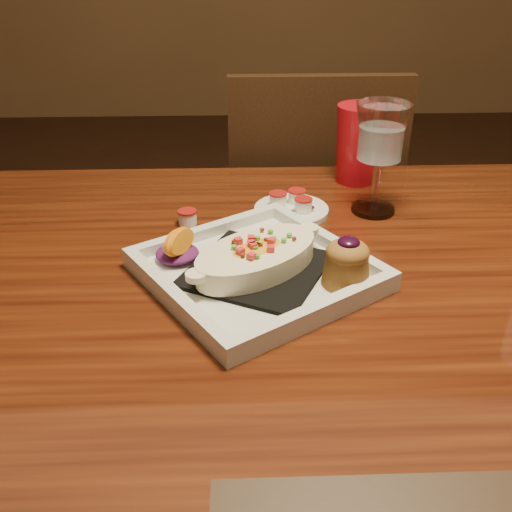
{
  "coord_description": "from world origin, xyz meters",
  "views": [
    {
      "loc": [
        -0.18,
        -0.71,
        1.19
      ],
      "look_at": [
        -0.16,
        0.03,
        0.77
      ],
      "focal_mm": 40.0,
      "sensor_mm": 36.0,
      "label": 1
    }
  ],
  "objects_px": {
    "chair_far": "(307,229)",
    "red_tumbler": "(358,144)",
    "table": "(357,329)",
    "plate": "(265,264)",
    "goblet": "(381,139)",
    "saucer": "(291,207)"
  },
  "relations": [
    {
      "from": "chair_far",
      "to": "red_tumbler",
      "type": "bearing_deg",
      "value": 102.33
    },
    {
      "from": "table",
      "to": "plate",
      "type": "height_order",
      "value": "plate"
    },
    {
      "from": "goblet",
      "to": "plate",
      "type": "bearing_deg",
      "value": -132.73
    },
    {
      "from": "chair_far",
      "to": "goblet",
      "type": "bearing_deg",
      "value": 98.73
    },
    {
      "from": "table",
      "to": "goblet",
      "type": "relative_size",
      "value": 7.67
    },
    {
      "from": "table",
      "to": "plate",
      "type": "distance_m",
      "value": 0.19
    },
    {
      "from": "chair_far",
      "to": "red_tumbler",
      "type": "distance_m",
      "value": 0.42
    },
    {
      "from": "table",
      "to": "chair_far",
      "type": "relative_size",
      "value": 1.61
    },
    {
      "from": "plate",
      "to": "goblet",
      "type": "bearing_deg",
      "value": 14.05
    },
    {
      "from": "plate",
      "to": "saucer",
      "type": "height_order",
      "value": "plate"
    },
    {
      "from": "saucer",
      "to": "red_tumbler",
      "type": "bearing_deg",
      "value": 45.77
    },
    {
      "from": "saucer",
      "to": "goblet",
      "type": "bearing_deg",
      "value": 0.46
    },
    {
      "from": "chair_far",
      "to": "plate",
      "type": "relative_size",
      "value": 2.32
    },
    {
      "from": "table",
      "to": "red_tumbler",
      "type": "distance_m",
      "value": 0.41
    },
    {
      "from": "saucer",
      "to": "plate",
      "type": "bearing_deg",
      "value": -104.76
    },
    {
      "from": "goblet",
      "to": "red_tumbler",
      "type": "height_order",
      "value": "goblet"
    },
    {
      "from": "goblet",
      "to": "red_tumbler",
      "type": "bearing_deg",
      "value": 92.14
    },
    {
      "from": "goblet",
      "to": "red_tumbler",
      "type": "xyz_separation_m",
      "value": [
        -0.01,
        0.15,
        -0.06
      ]
    },
    {
      "from": "table",
      "to": "red_tumbler",
      "type": "relative_size",
      "value": 9.8
    },
    {
      "from": "table",
      "to": "red_tumbler",
      "type": "height_order",
      "value": "red_tumbler"
    },
    {
      "from": "goblet",
      "to": "table",
      "type": "bearing_deg",
      "value": -105.66
    },
    {
      "from": "goblet",
      "to": "red_tumbler",
      "type": "distance_m",
      "value": 0.16
    }
  ]
}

